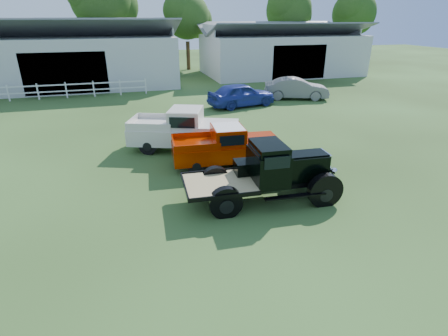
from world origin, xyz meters
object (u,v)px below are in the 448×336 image
object	(u,v)px
white_pickup	(184,130)
red_pickup	(226,145)
misc_car_grey	(296,89)
vintage_flatbed	(265,172)
misc_car_blue	(241,95)

from	to	relation	value
white_pickup	red_pickup	bearing A→B (deg)	-38.96
white_pickup	misc_car_grey	bearing A→B (deg)	61.48
vintage_flatbed	white_pickup	bearing A→B (deg)	109.84
vintage_flatbed	misc_car_blue	distance (m)	13.66
red_pickup	white_pickup	world-z (taller)	white_pickup
misc_car_grey	vintage_flatbed	bearing A→B (deg)	169.20
red_pickup	misc_car_blue	xyz separation A→B (m)	(4.01, 9.79, -0.03)
red_pickup	misc_car_grey	xyz separation A→B (m)	(8.78, 10.91, -0.06)
red_pickup	misc_car_grey	bearing A→B (deg)	55.59
vintage_flatbed	white_pickup	world-z (taller)	vintage_flatbed
white_pickup	misc_car_grey	xyz separation A→B (m)	(10.11, 8.58, -0.17)
vintage_flatbed	misc_car_grey	world-z (taller)	vintage_flatbed
misc_car_grey	misc_car_blue	bearing A→B (deg)	122.86
white_pickup	misc_car_grey	size ratio (longest dim) A/B	1.10
vintage_flatbed	red_pickup	xyz separation A→B (m)	(-0.37, 3.37, -0.17)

